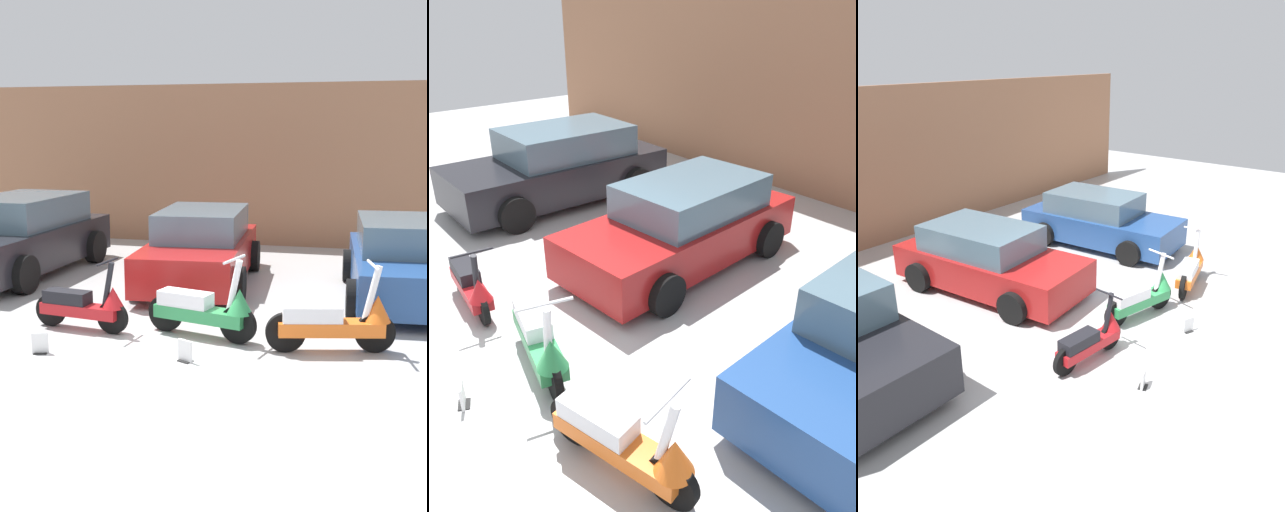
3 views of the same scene
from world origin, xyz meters
TOP-DOWN VIEW (x-y plane):
  - ground_plane at (0.00, 0.00)m, footprint 28.00×28.00m
  - wall_back at (0.00, 7.46)m, footprint 19.60×0.12m
  - scooter_front_left at (-1.08, 0.47)m, footprint 1.41×0.51m
  - scooter_front_right at (0.57, 0.55)m, footprint 1.54×0.70m
  - scooter_front_center at (2.24, 0.42)m, footprint 1.55×0.69m
  - car_rear_left at (-3.77, 3.42)m, footprint 2.13×4.28m
  - car_rear_center at (-0.28, 3.48)m, footprint 2.07×3.90m
  - car_rear_right at (3.11, 3.20)m, footprint 1.99×3.81m
  - placard_near_left_scooter at (-1.21, -0.51)m, footprint 0.20×0.16m
  - placard_near_right_scooter at (0.56, -0.34)m, footprint 0.20×0.18m

SIDE VIEW (x-z plane):
  - ground_plane at x=0.00m, z-range 0.00..0.00m
  - placard_near_left_scooter at x=-1.21m, z-range -0.02..0.24m
  - placard_near_right_scooter at x=0.56m, z-range -0.02..0.24m
  - scooter_front_left at x=-1.08m, z-range -0.14..0.84m
  - scooter_front_center at x=2.24m, z-range -0.16..0.94m
  - scooter_front_right at x=0.57m, z-range -0.16..0.94m
  - car_rear_right at x=3.11m, z-range -0.03..1.23m
  - car_rear_center at x=-0.28m, z-range -0.03..1.26m
  - car_rear_left at x=-3.77m, z-range -0.03..1.41m
  - wall_back at x=0.00m, z-range 0.00..3.67m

